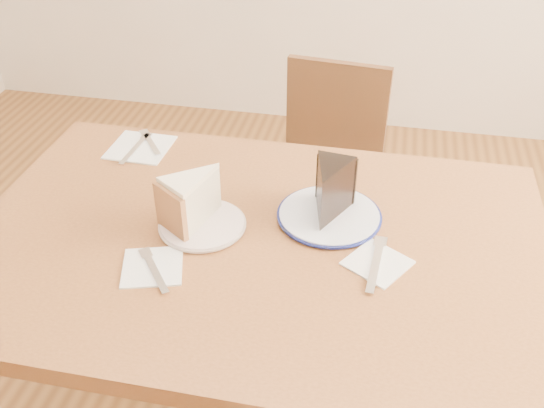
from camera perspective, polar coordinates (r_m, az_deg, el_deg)
The scene contains 13 objects.
table at distance 1.32m, azimuth -1.51°, elevation -6.50°, with size 1.20×0.80×0.75m.
chair_far at distance 2.01m, azimuth 4.94°, elevation 2.49°, with size 0.44×0.44×0.80m.
plate_cream at distance 1.28m, azimuth -6.57°, elevation -1.95°, with size 0.18×0.18×0.01m, color silver.
plate_navy at distance 1.31m, azimuth 5.40°, elevation -1.09°, with size 0.21×0.21×0.01m, color white.
carrot_cake at distance 1.27m, azimuth -7.07°, elevation 0.49°, with size 0.09×0.13×0.10m, color beige, non-canonical shape.
chocolate_cake at distance 1.27m, azimuth 5.35°, elevation 0.91°, with size 0.08×0.12×0.11m, color black, non-canonical shape.
napkin_cream at distance 1.20m, azimuth -11.19°, elevation -5.82°, with size 0.11×0.11×0.00m, color white.
napkin_navy at distance 1.20m, azimuth 9.89°, elevation -5.48°, with size 0.11×0.11×0.00m, color white.
napkin_spare at distance 1.59m, azimuth -12.30°, elevation 5.23°, with size 0.15×0.15×0.00m, color white.
fork_cream at distance 1.18m, azimuth -11.01°, elevation -6.18°, with size 0.01×0.14×0.00m, color silver.
knife_navy at distance 1.19m, azimuth 9.72°, elevation -5.60°, with size 0.02×0.17×0.00m, color silver.
fork_spare at distance 1.60m, azimuth -11.36°, elevation 5.71°, with size 0.01×0.14×0.00m, color silver.
knife_spare at distance 1.58m, azimuth -12.77°, elevation 5.10°, with size 0.01×0.16×0.00m, color silver.
Camera 1 is at (0.23, -0.95, 1.53)m, focal length 40.00 mm.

